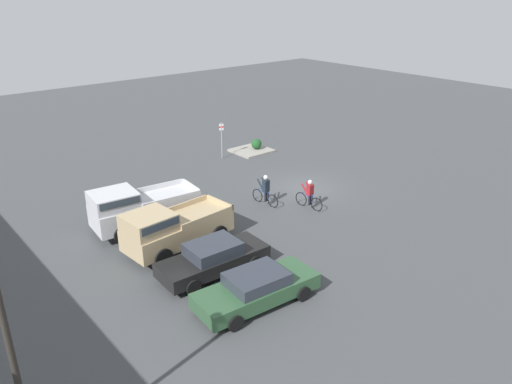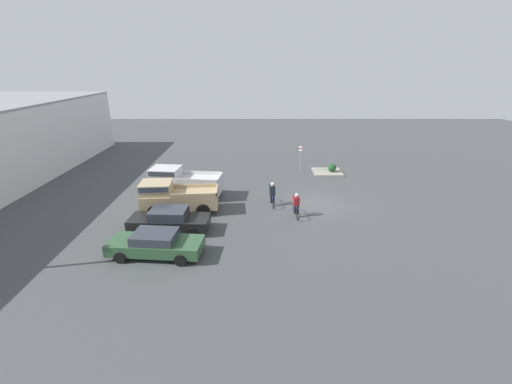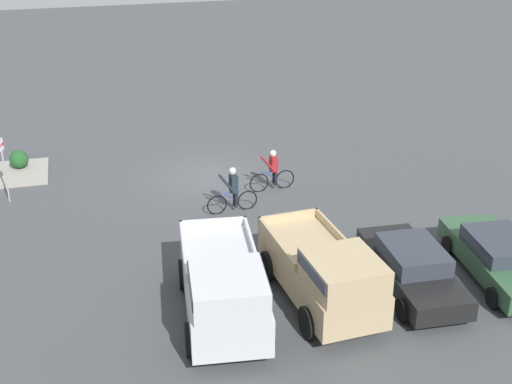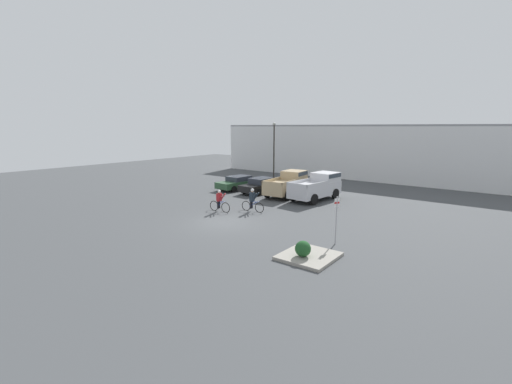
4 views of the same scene
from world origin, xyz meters
name	(u,v)px [view 2 (image 2 of 4)]	position (x,y,z in m)	size (l,w,h in m)	color
ground_plane	(319,204)	(0.00, 0.00, 0.00)	(80.00, 80.00, 0.00)	#424447
sedan_0	(156,244)	(-6.98, 9.66, 0.66)	(2.26, 4.92, 1.31)	#2D5133
sedan_1	(169,220)	(-4.18, 9.62, 0.70)	(2.07, 4.74, 1.38)	black
pickup_truck_0	(174,196)	(-1.41, 9.93, 1.12)	(2.46, 5.11, 2.12)	tan
pickup_truck_1	(182,182)	(1.46, 10.00, 1.15)	(2.63, 5.32, 2.20)	silver
cyclist_0	(272,194)	(-0.27, 3.35, 0.84)	(1.88, 0.50, 1.72)	black
cyclist_1	(296,205)	(-2.15, 1.89, 0.79)	(1.81, 0.49, 1.63)	black
fire_lane_sign	(300,156)	(7.53, 0.49, 1.53)	(0.16, 0.28, 2.55)	#9E9EA3
curb_island	(327,172)	(7.37, -2.02, 0.07)	(2.40, 2.55, 0.15)	gray
shrub	(332,168)	(7.26, -2.39, 0.52)	(0.74, 0.74, 0.74)	#1E4C23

